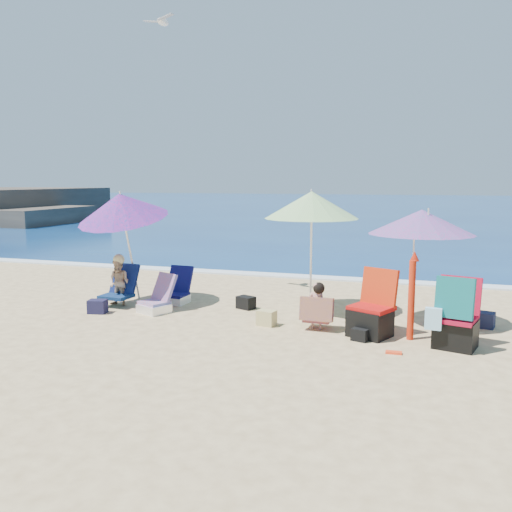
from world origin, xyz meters
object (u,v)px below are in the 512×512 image
(person_center, at_px, (317,307))
(seagull, at_px, (162,22))
(umbrella_striped, at_px, (312,205))
(camp_chair_right, at_px, (455,322))
(chair_navy, at_px, (176,293))
(camp_chair_left, at_px, (371,316))
(umbrella_turquoise, at_px, (421,222))
(chair_rainbow, at_px, (157,302))
(person_left, at_px, (119,282))
(umbrella_blue, at_px, (121,206))
(furled_umbrella, at_px, (412,292))

(person_center, bearing_deg, seagull, 153.08)
(umbrella_striped, bearing_deg, camp_chair_right, -30.69)
(chair_navy, distance_m, camp_chair_left, 4.09)
(umbrella_turquoise, height_order, seagull, seagull)
(chair_rainbow, relative_size, person_left, 0.78)
(umbrella_turquoise, bearing_deg, seagull, 168.81)
(umbrella_blue, bearing_deg, person_center, -8.41)
(umbrella_turquoise, distance_m, person_center, 2.21)
(umbrella_blue, relative_size, seagull, 2.99)
(person_center, relative_size, person_left, 0.78)
(chair_navy, bearing_deg, person_left, -151.20)
(umbrella_blue, distance_m, person_left, 1.47)
(umbrella_blue, relative_size, furled_umbrella, 1.74)
(furled_umbrella, bearing_deg, umbrella_turquoise, 84.39)
(chair_navy, height_order, person_left, person_left)
(chair_navy, relative_size, camp_chair_right, 0.66)
(umbrella_turquoise, height_order, camp_chair_left, umbrella_turquoise)
(furled_umbrella, relative_size, camp_chair_left, 1.29)
(camp_chair_left, bearing_deg, seagull, 156.91)
(camp_chair_left, bearing_deg, chair_navy, 163.69)
(person_left, bearing_deg, umbrella_striped, 8.49)
(umbrella_turquoise, height_order, chair_rainbow, umbrella_turquoise)
(person_center, distance_m, seagull, 6.56)
(chair_navy, relative_size, seagull, 0.90)
(camp_chair_right, bearing_deg, furled_umbrella, 156.02)
(chair_rainbow, xyz_separation_m, person_center, (3.05, -0.29, 0.20))
(camp_chair_right, height_order, person_center, camp_chair_right)
(camp_chair_right, distance_m, seagull, 7.98)
(camp_chair_left, distance_m, seagull, 7.15)
(chair_rainbow, bearing_deg, chair_navy, 89.69)
(chair_navy, distance_m, person_center, 3.24)
(person_center, height_order, person_left, person_left)
(chair_navy, height_order, chair_rainbow, chair_navy)
(chair_rainbow, distance_m, camp_chair_right, 5.18)
(umbrella_blue, bearing_deg, camp_chair_right, -8.74)
(umbrella_striped, relative_size, person_center, 2.88)
(umbrella_striped, height_order, chair_navy, umbrella_striped)
(camp_chair_right, relative_size, seagull, 1.37)
(umbrella_striped, height_order, furled_umbrella, umbrella_striped)
(furled_umbrella, bearing_deg, umbrella_blue, 173.13)
(chair_rainbow, bearing_deg, seagull, 109.23)
(umbrella_striped, xyz_separation_m, chair_navy, (-2.71, -0.03, -1.78))
(person_left, bearing_deg, chair_navy, 28.80)
(camp_chair_left, bearing_deg, person_center, 174.69)
(umbrella_turquoise, distance_m, umbrella_blue, 5.47)
(umbrella_striped, height_order, chair_rainbow, umbrella_striped)
(umbrella_striped, height_order, camp_chair_right, umbrella_striped)
(person_center, bearing_deg, camp_chair_right, -9.36)
(camp_chair_left, xyz_separation_m, person_center, (-0.88, 0.08, 0.07))
(umbrella_blue, bearing_deg, seagull, 75.78)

